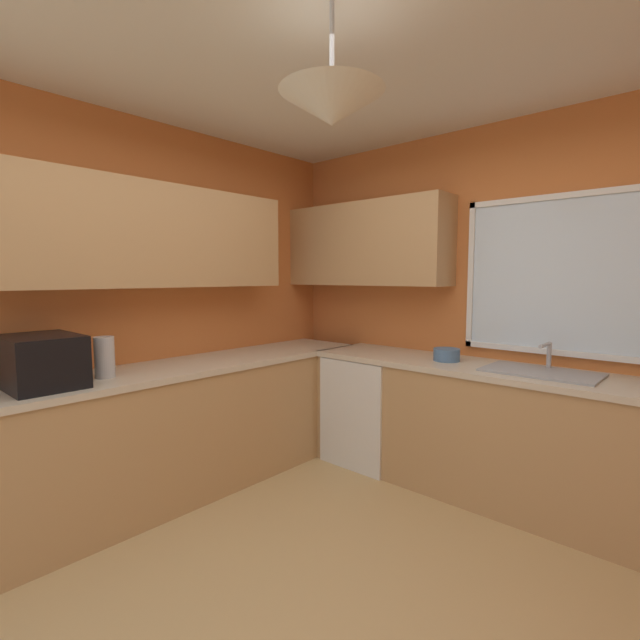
{
  "coord_description": "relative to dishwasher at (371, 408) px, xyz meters",
  "views": [
    {
      "loc": [
        1.27,
        -1.48,
        1.52
      ],
      "look_at": [
        -0.68,
        0.68,
        1.25
      ],
      "focal_mm": 25.66,
      "sensor_mm": 36.0,
      "label": 1
    }
  ],
  "objects": [
    {
      "name": "sink_assembly",
      "position": [
        1.3,
        0.04,
        0.49
      ],
      "size": [
        0.68,
        0.4,
        0.19
      ],
      "color": "#9EA0A5",
      "rests_on": "counter_run_back"
    },
    {
      "name": "room_shell",
      "position": [
        0.53,
        -1.1,
        1.34
      ],
      "size": [
        3.86,
        3.92,
        2.69
      ],
      "color": "#D17238",
      "rests_on": "ground_plane"
    },
    {
      "name": "dishwasher",
      "position": [
        0.0,
        0.0,
        0.0
      ],
      "size": [
        0.6,
        0.6,
        0.87
      ],
      "primitive_type": "cube",
      "color": "white",
      "rests_on": "ground_plane"
    },
    {
      "name": "counter_run_left",
      "position": [
        -0.66,
        -1.56,
        0.02
      ],
      "size": [
        0.65,
        3.53,
        0.91
      ],
      "color": "tan",
      "rests_on": "ground_plane"
    },
    {
      "name": "ground_plane",
      "position": [
        0.9,
        -1.56,
        -0.43
      ],
      "size": [
        8.37,
        8.37,
        0.0
      ],
      "primitive_type": "plane",
      "color": "tan"
    },
    {
      "name": "kettle",
      "position": [
        -0.64,
        -1.88,
        0.6
      ],
      "size": [
        0.12,
        0.12,
        0.25
      ],
      "primitive_type": "cylinder",
      "color": "#B7B7BC",
      "rests_on": "counter_run_left"
    },
    {
      "name": "counter_run_back",
      "position": [
        1.11,
        0.03,
        0.02
      ],
      "size": [
        2.95,
        0.65,
        0.91
      ],
      "color": "tan",
      "rests_on": "ground_plane"
    },
    {
      "name": "bowl",
      "position": [
        0.65,
        0.03,
        0.52
      ],
      "size": [
        0.19,
        0.19,
        0.09
      ],
      "primitive_type": "cylinder",
      "color": "#4C7099",
      "rests_on": "counter_run_back"
    },
    {
      "name": "microwave",
      "position": [
        -0.66,
        -2.22,
        0.62
      ],
      "size": [
        0.48,
        0.36,
        0.29
      ],
      "primitive_type": "cube",
      "color": "black",
      "rests_on": "counter_run_left"
    }
  ]
}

